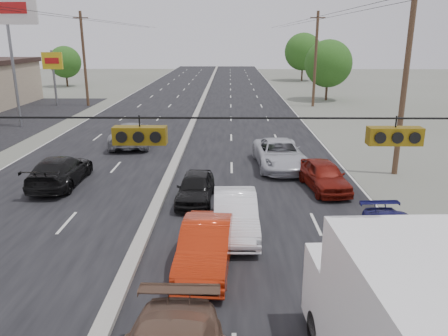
{
  "coord_description": "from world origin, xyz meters",
  "views": [
    {
      "loc": [
        3.26,
        -8.41,
        7.3
      ],
      "look_at": [
        3.05,
        8.63,
        2.2
      ],
      "focal_mm": 35.0,
      "sensor_mm": 36.0,
      "label": 1
    }
  ],
  "objects": [
    {
      "name": "tree_right_mid",
      "position": [
        15.0,
        45.0,
        4.34
      ],
      "size": [
        5.6,
        5.6,
        7.14
      ],
      "color": "#382619",
      "rests_on": "ground"
    },
    {
      "name": "utility_pole_right_b",
      "position": [
        12.5,
        15.0,
        5.11
      ],
      "size": [
        1.6,
        0.3,
        10.0
      ],
      "color": "#422D1E",
      "rests_on": "ground"
    },
    {
      "name": "oncoming_far",
      "position": [
        -3.6,
        21.55,
        0.8
      ],
      "size": [
        3.21,
        5.98,
        1.6
      ],
      "primitive_type": "imported",
      "rotation": [
        0.0,
        0.0,
        3.24
      ],
      "color": "gray",
      "rests_on": "ground"
    },
    {
      "name": "queue_car_e",
      "position": [
        7.97,
        12.27,
        0.73
      ],
      "size": [
        2.29,
        4.45,
        1.45
      ],
      "primitive_type": "imported",
      "rotation": [
        0.0,
        0.0,
        0.14
      ],
      "color": "maroon",
      "rests_on": "ground"
    },
    {
      "name": "traffic_signals",
      "position": [
        1.4,
        0.0,
        5.49
      ],
      "size": [
        25.0,
        0.3,
        0.54
      ],
      "color": "black",
      "rests_on": "ground"
    },
    {
      "name": "queue_car_b",
      "position": [
        3.5,
        7.19,
        0.77
      ],
      "size": [
        1.75,
        4.73,
        1.55
      ],
      "primitive_type": "imported",
      "rotation": [
        0.0,
        0.0,
        0.03
      ],
      "color": "white",
      "rests_on": "ground"
    },
    {
      "name": "queue_car_a",
      "position": [
        1.71,
        10.53,
        0.67
      ],
      "size": [
        1.75,
        4.01,
        1.35
      ],
      "primitive_type": "imported",
      "rotation": [
        0.0,
        0.0,
        -0.04
      ],
      "color": "black",
      "rests_on": "ground"
    },
    {
      "name": "queue_car_c",
      "position": [
        6.18,
        16.12,
        0.79
      ],
      "size": [
        2.95,
        5.83,
        1.58
      ],
      "primitive_type": "imported",
      "rotation": [
        0.0,
        0.0,
        0.06
      ],
      "color": "silver",
      "rests_on": "ground"
    },
    {
      "name": "tree_left_far",
      "position": [
        -22.0,
        60.0,
        3.72
      ],
      "size": [
        4.8,
        4.8,
        6.12
      ],
      "color": "#382619",
      "rests_on": "ground"
    },
    {
      "name": "utility_pole_left_c",
      "position": [
        -12.5,
        40.0,
        5.11
      ],
      "size": [
        1.6,
        0.3,
        10.0
      ],
      "color": "#422D1E",
      "rests_on": "ground"
    },
    {
      "name": "pole_sign_far",
      "position": [
        -16.0,
        40.0,
        4.41
      ],
      "size": [
        2.2,
        0.25,
        6.0
      ],
      "color": "slate",
      "rests_on": "ground"
    },
    {
      "name": "utility_pole_right_c",
      "position": [
        12.5,
        40.0,
        5.11
      ],
      "size": [
        1.6,
        0.3,
        10.0
      ],
      "color": "#422D1E",
      "rests_on": "ground"
    },
    {
      "name": "center_median",
      "position": [
        0.0,
        30.0,
        0.1
      ],
      "size": [
        0.5,
        160.0,
        0.2
      ],
      "primitive_type": "cube",
      "color": "gray",
      "rests_on": "ground"
    },
    {
      "name": "road_surface",
      "position": [
        0.0,
        30.0,
        0.0
      ],
      "size": [
        20.0,
        160.0,
        0.02
      ],
      "primitive_type": "cube",
      "color": "black",
      "rests_on": "ground"
    },
    {
      "name": "pole_sign_billboard",
      "position": [
        -14.5,
        28.0,
        8.87
      ],
      "size": [
        5.0,
        0.25,
        11.0
      ],
      "color": "slate",
      "rests_on": "ground"
    },
    {
      "name": "queue_car_d",
      "position": [
        9.2,
        5.33,
        0.64
      ],
      "size": [
        2.06,
        4.51,
        1.28
      ],
      "primitive_type": "imported",
      "rotation": [
        0.0,
        0.0,
        0.06
      ],
      "color": "#100F4F",
      "rests_on": "ground"
    },
    {
      "name": "oncoming_near",
      "position": [
        -5.4,
        12.82,
        0.75
      ],
      "size": [
        2.14,
        5.21,
        1.51
      ],
      "primitive_type": "imported",
      "rotation": [
        0.0,
        0.0,
        3.15
      ],
      "color": "black",
      "rests_on": "ground"
    },
    {
      "name": "tree_right_far",
      "position": [
        16.0,
        70.0,
        4.96
      ],
      "size": [
        6.4,
        6.4,
        8.16
      ],
      "color": "#382619",
      "rests_on": "ground"
    },
    {
      "name": "red_sedan",
      "position": [
        2.5,
        4.51,
        0.75
      ],
      "size": [
        1.86,
        4.65,
        1.5
      ],
      "primitive_type": "imported",
      "rotation": [
        0.0,
        0.0,
        -0.06
      ],
      "color": "#B8260B",
      "rests_on": "ground"
    }
  ]
}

